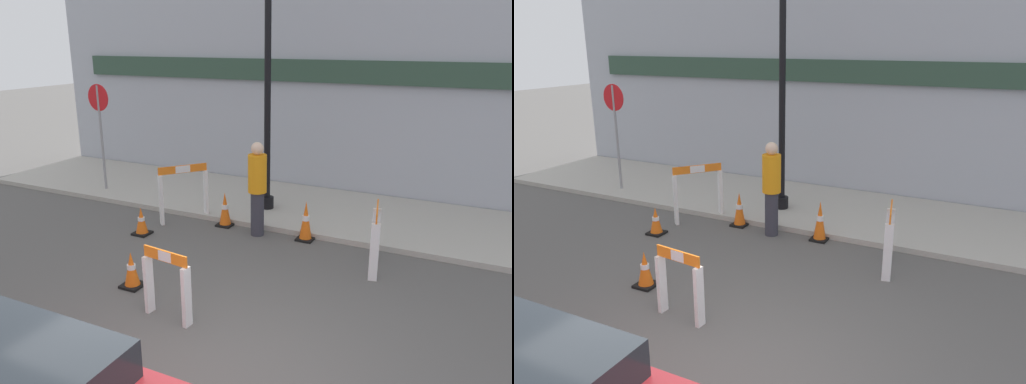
# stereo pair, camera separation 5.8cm
# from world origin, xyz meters

# --- Properties ---
(sidewalk_slab) EXTENTS (18.00, 2.92, 0.10)m
(sidewalk_slab) POSITION_xyz_m (0.00, 5.96, 0.05)
(sidewalk_slab) COLOR #ADA89E
(sidewalk_slab) RESTS_ON ground_plane
(storefront_facade) EXTENTS (18.00, 0.22, 5.50)m
(storefront_facade) POSITION_xyz_m (0.00, 7.49, 2.75)
(storefront_facade) COLOR #A3A8B2
(storefront_facade) RESTS_ON ground_plane
(streetlamp_post) EXTENTS (0.44, 0.44, 6.11)m
(streetlamp_post) POSITION_xyz_m (-1.87, 5.47, 3.98)
(streetlamp_post) COLOR black
(streetlamp_post) RESTS_ON sidewalk_slab
(stop_sign) EXTENTS (0.60, 0.06, 2.43)m
(stop_sign) POSITION_xyz_m (-5.88, 5.08, 1.72)
(stop_sign) COLOR gray
(stop_sign) RESTS_ON sidewalk_slab
(barricade_0) EXTENTS (0.28, 0.77, 1.06)m
(barricade_0) POSITION_xyz_m (0.79, 3.70, 0.56)
(barricade_0) COLOR white
(barricade_0) RESTS_ON ground_plane
(barricade_1) EXTENTS (0.72, 0.84, 1.15)m
(barricade_1) POSITION_xyz_m (-3.13, 4.27, 0.63)
(barricade_1) COLOR white
(barricade_1) RESTS_ON ground_plane
(barricade_2) EXTENTS (0.72, 0.22, 0.95)m
(barricade_2) POSITION_xyz_m (-1.27, 1.12, 0.50)
(barricade_2) COLOR white
(barricade_2) RESTS_ON ground_plane
(traffic_cone_0) EXTENTS (0.30, 0.30, 0.68)m
(traffic_cone_0) POSITION_xyz_m (-2.27, 4.40, 0.33)
(traffic_cone_0) COLOR black
(traffic_cone_0) RESTS_ON ground_plane
(traffic_cone_1) EXTENTS (0.30, 0.30, 0.52)m
(traffic_cone_1) POSITION_xyz_m (-3.44, 3.32, 0.25)
(traffic_cone_1) COLOR black
(traffic_cone_1) RESTS_ON ground_plane
(traffic_cone_2) EXTENTS (0.30, 0.30, 0.55)m
(traffic_cone_2) POSITION_xyz_m (-2.26, 1.61, 0.26)
(traffic_cone_2) COLOR black
(traffic_cone_2) RESTS_ON ground_plane
(traffic_cone_3) EXTENTS (0.30, 0.30, 0.74)m
(traffic_cone_3) POSITION_xyz_m (-0.61, 4.40, 0.36)
(traffic_cone_3) COLOR black
(traffic_cone_3) RESTS_ON ground_plane
(person_worker) EXTENTS (0.40, 0.40, 1.75)m
(person_worker) POSITION_xyz_m (-1.50, 4.25, 0.95)
(person_worker) COLOR #33333D
(person_worker) RESTS_ON ground_plane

